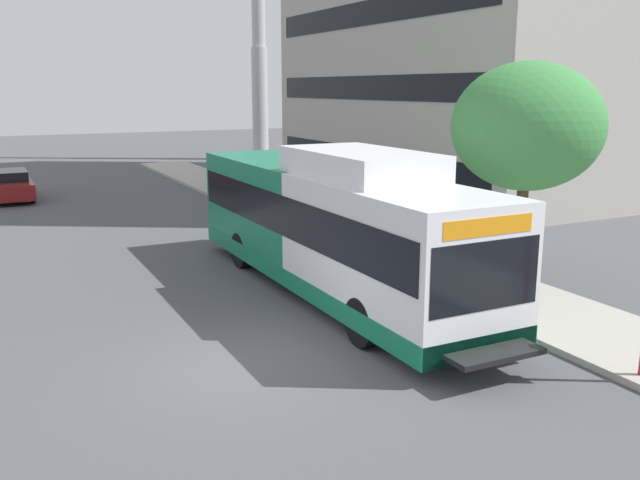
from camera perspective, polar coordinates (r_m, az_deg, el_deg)
ground_plane at (r=20.15m, az=-14.32°, el=-2.11°), size 120.00×120.00×0.00m
sidewalk_curb at (r=20.95m, az=5.94°, el=-1.02°), size 3.00×56.00×0.14m
transit_bus at (r=16.65m, az=0.93°, el=1.23°), size 2.58×12.25×3.65m
street_tree_near_stop at (r=17.32m, az=17.00°, el=9.06°), size 3.65×3.65×5.50m
parked_car_far_lane at (r=34.04m, az=-24.57°, el=4.21°), size 1.80×4.50×1.33m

